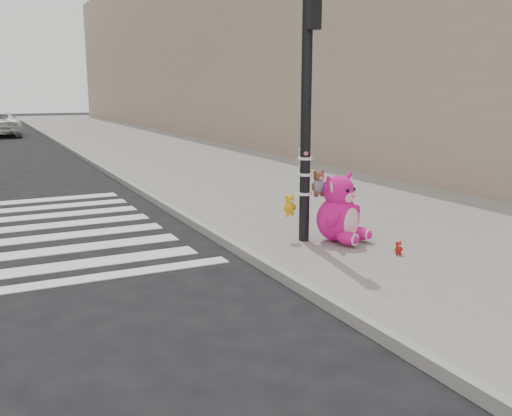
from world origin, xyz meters
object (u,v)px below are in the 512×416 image
signal_pole (307,132)px  red_teddy (398,248)px  pink_bunny (340,213)px  car_white_near (0,124)px

signal_pole → red_teddy: size_ratio=19.71×
signal_pole → pink_bunny: size_ratio=3.64×
red_teddy → car_white_near: car_white_near is taller
signal_pole → car_white_near: signal_pole is taller
pink_bunny → car_white_near: (-3.67, 26.95, 0.06)m
red_teddy → car_white_near: 28.24m
pink_bunny → red_teddy: bearing=-94.5°
pink_bunny → red_teddy: size_ratio=5.42×
red_teddy → pink_bunny: bearing=115.8°
signal_pole → pink_bunny: bearing=-33.5°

